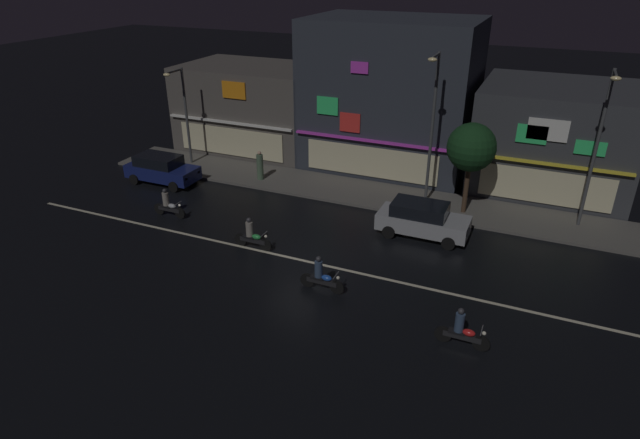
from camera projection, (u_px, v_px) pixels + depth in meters
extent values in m
plane|color=black|center=(298.00, 259.00, 23.82)|extent=(140.00, 140.00, 0.00)
cube|color=beige|center=(298.00, 259.00, 23.82)|extent=(30.28, 0.16, 0.01)
cube|color=#5B5954|center=(359.00, 192.00, 30.43)|extent=(31.88, 3.61, 0.14)
cube|color=#56514C|center=(254.00, 107.00, 36.75)|extent=(9.44, 6.25, 5.62)
cube|color=white|center=(229.00, 122.00, 34.17)|extent=(8.97, 0.24, 0.12)
cube|color=orange|center=(234.00, 90.00, 33.12)|extent=(1.65, 0.08, 1.04)
cube|color=beige|center=(231.00, 142.00, 34.79)|extent=(7.56, 0.06, 1.80)
cube|color=#383A3F|center=(553.00, 137.00, 30.35)|extent=(8.27, 7.47, 5.81)
cube|color=yellow|center=(549.00, 164.00, 27.31)|extent=(7.85, 0.24, 0.12)
cube|color=white|center=(548.00, 130.00, 26.73)|extent=(1.94, 0.08, 1.09)
cube|color=#33E572|center=(532.00, 134.00, 27.12)|extent=(1.49, 0.08, 0.95)
cube|color=#33E572|center=(590.00, 148.00, 26.28)|extent=(1.43, 0.08, 0.70)
cube|color=beige|center=(545.00, 187.00, 27.93)|extent=(6.61, 0.06, 1.80)
cube|color=#2D333D|center=(391.00, 95.00, 32.84)|extent=(9.96, 6.89, 8.98)
cube|color=#D83FD8|center=(371.00, 141.00, 30.74)|extent=(9.46, 0.24, 0.12)
cube|color=#D83FD8|center=(360.00, 68.00, 29.32)|extent=(1.01, 0.08, 0.63)
cube|color=red|center=(350.00, 123.00, 30.87)|extent=(1.24, 0.08, 1.10)
cube|color=#33E572|center=(328.00, 106.00, 31.01)|extent=(1.31, 0.08, 1.03)
cube|color=beige|center=(371.00, 162.00, 31.36)|extent=(7.97, 0.06, 1.80)
cylinder|color=#47494C|center=(187.00, 117.00, 33.36)|extent=(0.16, 0.16, 6.01)
cube|color=#47494C|center=(174.00, 71.00, 31.51)|extent=(0.10, 1.40, 0.10)
ellipsoid|color=#F9E099|center=(167.00, 75.00, 30.97)|extent=(0.44, 0.32, 0.20)
cylinder|color=#47494C|center=(432.00, 131.00, 27.43)|extent=(0.16, 0.16, 7.89)
cube|color=#47494C|center=(436.00, 55.00, 25.16)|extent=(0.10, 1.40, 0.10)
ellipsoid|color=#F9E099|center=(432.00, 60.00, 24.62)|extent=(0.44, 0.32, 0.20)
cylinder|color=#47494C|center=(595.00, 152.00, 24.96)|extent=(0.16, 0.16, 7.61)
cube|color=#47494C|center=(615.00, 73.00, 22.75)|extent=(0.10, 1.40, 0.10)
ellipsoid|color=#F9E099|center=(616.00, 78.00, 22.21)|extent=(0.44, 0.32, 0.20)
cylinder|color=#4C664C|center=(260.00, 167.00, 31.74)|extent=(0.39, 0.39, 1.53)
sphere|color=tan|center=(259.00, 153.00, 31.35)|extent=(0.22, 0.22, 0.22)
cylinder|color=#473323|center=(466.00, 189.00, 27.42)|extent=(0.24, 0.24, 2.54)
sphere|color=#143819|center=(471.00, 147.00, 26.43)|extent=(2.43, 2.43, 2.43)
cube|color=#9EA0A5|center=(423.00, 223.00, 25.58)|extent=(4.30, 1.78, 0.76)
cube|color=black|center=(420.00, 209.00, 25.36)|extent=(2.58, 1.57, 0.60)
cube|color=#F9F2CC|center=(470.00, 223.00, 25.28)|extent=(0.08, 0.20, 0.12)
cube|color=#F9F2CC|center=(466.00, 234.00, 24.28)|extent=(0.08, 0.20, 0.12)
cylinder|color=black|center=(456.00, 227.00, 25.97)|extent=(0.62, 0.20, 0.62)
cylinder|color=black|center=(448.00, 244.00, 24.51)|extent=(0.62, 0.20, 0.62)
cylinder|color=black|center=(399.00, 217.00, 26.99)|extent=(0.62, 0.20, 0.62)
cylinder|color=black|center=(389.00, 232.00, 25.52)|extent=(0.62, 0.20, 0.62)
cube|color=navy|center=(163.00, 172.00, 31.63)|extent=(4.30, 1.78, 0.76)
cube|color=black|center=(158.00, 160.00, 31.41)|extent=(2.58, 1.57, 0.60)
cube|color=#F9F2CC|center=(198.00, 172.00, 31.33)|extent=(0.08, 0.20, 0.12)
cube|color=#F9F2CC|center=(186.00, 179.00, 30.33)|extent=(0.08, 0.20, 0.12)
cylinder|color=black|center=(192.00, 176.00, 32.02)|extent=(0.62, 0.20, 0.62)
cylinder|color=black|center=(174.00, 187.00, 30.56)|extent=(0.62, 0.20, 0.62)
cylinder|color=black|center=(154.00, 169.00, 33.04)|extent=(0.62, 0.20, 0.62)
cylinder|color=black|center=(134.00, 179.00, 31.57)|extent=(0.62, 0.20, 0.62)
cylinder|color=black|center=(337.00, 287.00, 21.28)|extent=(0.60, 0.08, 0.60)
cylinder|color=black|center=(307.00, 280.00, 21.75)|extent=(0.60, 0.10, 0.60)
cube|color=black|center=(322.00, 282.00, 21.47)|extent=(1.30, 0.14, 0.20)
ellipsoid|color=#1E4CB2|center=(327.00, 278.00, 21.30)|extent=(0.44, 0.26, 0.24)
cube|color=black|center=(317.00, 277.00, 21.48)|extent=(0.56, 0.22, 0.10)
cylinder|color=slate|center=(336.00, 275.00, 21.06)|extent=(0.03, 0.60, 0.03)
sphere|color=white|center=(338.00, 278.00, 21.07)|extent=(0.14, 0.14, 0.14)
cylinder|color=#334766|center=(319.00, 269.00, 21.28)|extent=(0.32, 0.32, 0.70)
sphere|color=#333338|center=(319.00, 259.00, 21.08)|extent=(0.22, 0.22, 0.22)
cylinder|color=black|center=(265.00, 245.00, 24.41)|extent=(0.60, 0.08, 0.60)
cylinder|color=black|center=(241.00, 240.00, 24.87)|extent=(0.60, 0.10, 0.60)
cube|color=black|center=(253.00, 240.00, 24.60)|extent=(1.30, 0.14, 0.20)
ellipsoid|color=#268C3F|center=(256.00, 237.00, 24.43)|extent=(0.44, 0.26, 0.24)
cube|color=black|center=(249.00, 237.00, 24.60)|extent=(0.56, 0.22, 0.10)
cylinder|color=slate|center=(264.00, 234.00, 24.18)|extent=(0.03, 0.60, 0.03)
sphere|color=white|center=(266.00, 236.00, 24.19)|extent=(0.14, 0.14, 0.14)
cylinder|color=gray|center=(249.00, 229.00, 24.41)|extent=(0.32, 0.32, 0.70)
sphere|color=#333338|center=(249.00, 220.00, 24.20)|extent=(0.22, 0.22, 0.22)
cylinder|color=black|center=(481.00, 344.00, 18.18)|extent=(0.60, 0.08, 0.60)
cylinder|color=black|center=(443.00, 334.00, 18.65)|extent=(0.60, 0.10, 0.60)
cube|color=black|center=(462.00, 336.00, 18.37)|extent=(1.30, 0.14, 0.20)
ellipsoid|color=red|center=(469.00, 333.00, 18.20)|extent=(0.44, 0.26, 0.24)
cube|color=black|center=(457.00, 331.00, 18.37)|extent=(0.56, 0.22, 0.10)
cylinder|color=slate|center=(482.00, 330.00, 17.95)|extent=(0.03, 0.60, 0.03)
sphere|color=white|center=(484.00, 333.00, 17.97)|extent=(0.14, 0.14, 0.14)
cylinder|color=#334766|center=(460.00, 322.00, 18.18)|extent=(0.32, 0.32, 0.70)
sphere|color=#333338|center=(461.00, 311.00, 17.98)|extent=(0.22, 0.22, 0.22)
cylinder|color=black|center=(180.00, 213.00, 27.43)|extent=(0.60, 0.08, 0.60)
cylinder|color=black|center=(159.00, 209.00, 27.90)|extent=(0.60, 0.10, 0.60)
cube|color=black|center=(169.00, 209.00, 27.62)|extent=(1.30, 0.14, 0.20)
ellipsoid|color=#B2B7BC|center=(172.00, 206.00, 27.45)|extent=(0.44, 0.26, 0.24)
cube|color=black|center=(166.00, 206.00, 27.63)|extent=(0.56, 0.22, 0.10)
cylinder|color=slate|center=(178.00, 203.00, 27.21)|extent=(0.03, 0.60, 0.03)
sphere|color=white|center=(180.00, 205.00, 27.22)|extent=(0.14, 0.14, 0.14)
cylinder|color=gray|center=(166.00, 199.00, 27.43)|extent=(0.32, 0.32, 0.70)
sphere|color=#333338|center=(164.00, 191.00, 27.23)|extent=(0.22, 0.22, 0.22)
cone|color=orange|center=(434.00, 226.00, 26.20)|extent=(0.36, 0.36, 0.55)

